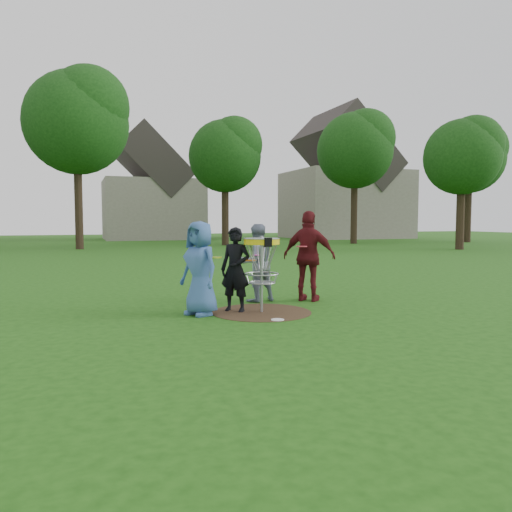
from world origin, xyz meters
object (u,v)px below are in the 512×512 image
object	(u,v)px
player_grey	(256,263)
player_maroon	(309,256)
player_blue	(200,268)
player_black	(235,269)
disc_golf_basket	(262,256)

from	to	relation	value
player_grey	player_maroon	size ratio (longest dim) A/B	0.85
player_grey	player_maroon	distance (m)	1.09
player_blue	player_maroon	size ratio (longest dim) A/B	0.89
player_grey	player_maroon	xyz separation A→B (m)	(1.03, -0.33, 0.13)
player_blue	player_black	xyz separation A→B (m)	(0.69, 0.12, -0.05)
player_black	player_grey	world-z (taller)	player_grey
disc_golf_basket	player_grey	bearing A→B (deg)	74.77
player_blue	disc_golf_basket	world-z (taller)	player_blue
player_black	disc_golf_basket	world-z (taller)	player_black
player_grey	disc_golf_basket	bearing A→B (deg)	63.45
player_black	player_grey	distance (m)	1.19
player_blue	player_maroon	world-z (taller)	player_maroon
player_blue	player_grey	bearing A→B (deg)	98.33
player_blue	player_grey	xyz separation A→B (m)	(1.42, 1.05, -0.03)
player_blue	disc_golf_basket	distance (m)	1.13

